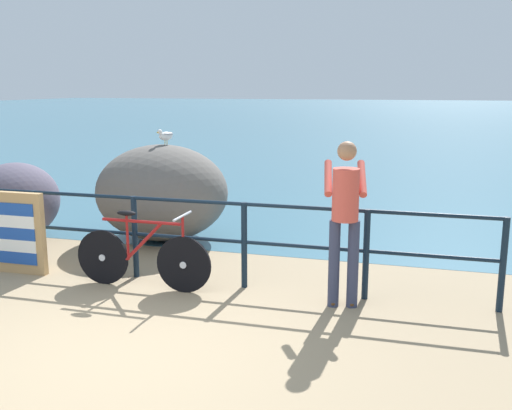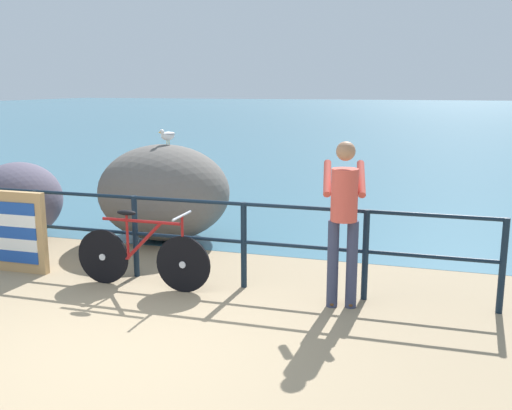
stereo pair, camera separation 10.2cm
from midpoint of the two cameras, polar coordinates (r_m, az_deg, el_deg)
The scene contains 9 objects.
ground_plane at distance 24.54m, azimuth 10.33°, elevation 5.83°, with size 120.00×120.00×0.10m, color #937F60.
sea_surface at distance 52.74m, azimuth 13.85°, elevation 8.73°, with size 120.00×90.00×0.01m, color #38667A.
promenade_railing at distance 7.03m, azimuth -6.24°, elevation -2.49°, with size 7.09×0.07×1.02m.
bicycle at distance 6.97m, azimuth -10.58°, elevation -4.86°, with size 1.70×0.48×0.92m.
person_at_railing at distance 6.20m, azimuth 9.00°, elevation -1.10°, with size 0.52×0.67×1.78m.
folded_deckchair_stack at distance 7.98m, azimuth -21.96°, elevation -2.44°, with size 0.84×0.10×1.04m.
breakwater_boulder_main at distance 9.06m, azimuth -8.64°, elevation 1.23°, with size 2.04×1.84×1.46m.
breakwater_boulder_left at distance 9.74m, azimuth -21.82°, elevation 0.42°, with size 1.23×1.47×1.18m.
seagull at distance 8.98m, azimuth -8.28°, elevation 6.76°, with size 0.20×0.34×0.23m.
Camera 2 is at (2.72, -4.26, 2.34)m, focal length 41.08 mm.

